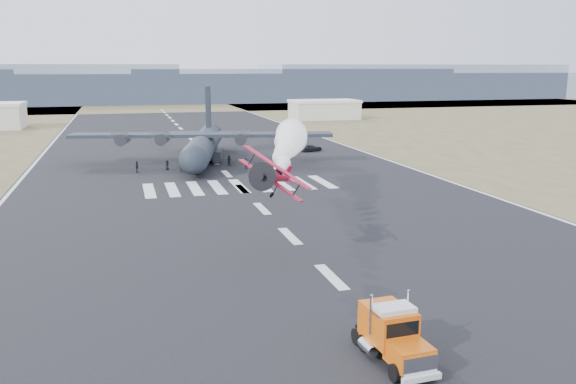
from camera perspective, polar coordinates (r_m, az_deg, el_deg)
name	(u,v)px	position (r m, az deg, el deg)	size (l,w,h in m)	color
ground	(399,343)	(37.53, 10.32, -13.75)	(500.00, 500.00, 0.00)	black
scrub_far	(158,106)	(261.34, -12.10, 7.89)	(500.00, 80.00, 0.00)	brown
runway_markings	(227,174)	(93.05, -5.76, 1.71)	(60.00, 260.00, 0.01)	silver
ridge_seg_d	(153,88)	(290.96, -12.52, 9.51)	(150.00, 50.00, 13.00)	gray
ridge_seg_e	(289,84)	(301.38, 0.09, 10.04)	(150.00, 50.00, 15.00)	gray
ridge_seg_f	(411,81)	(324.74, 11.40, 10.11)	(150.00, 50.00, 17.00)	gray
ridge_seg_g	(519,84)	(358.58, 20.84, 9.39)	(150.00, 50.00, 13.00)	gray
hangar_right	(324,109)	(190.92, 3.41, 7.74)	(20.50, 12.50, 5.90)	beige
semi_truck	(392,333)	(34.98, 9.73, -12.88)	(2.70, 7.14, 3.18)	black
aerobatic_biplane	(275,176)	(50.26, -1.26, 1.49)	(5.77, 6.15, 4.66)	red
smoke_trail	(290,139)	(75.04, 0.23, 5.03)	(11.33, 28.98, 4.13)	white
transport_aircraft	(203,143)	(104.89, -7.92, 4.56)	(43.16, 35.31, 12.53)	black
support_vehicle	(311,148)	(117.57, 2.14, 4.15)	(2.12, 4.61, 1.28)	black
crew_a	(246,163)	(97.70, -3.94, 2.72)	(0.63, 0.52, 1.73)	black
crew_b	(229,160)	(100.71, -5.53, 2.96)	(0.83, 0.51, 1.70)	black
crew_c	(196,163)	(98.45, -8.59, 2.69)	(1.11, 0.52, 1.72)	black
crew_d	(137,167)	(96.34, -13.96, 2.29)	(1.04, 0.53, 1.77)	black
crew_e	(167,165)	(97.88, -11.26, 2.50)	(0.77, 0.47, 1.58)	black
crew_f	(283,163)	(97.55, -0.48, 2.69)	(1.46, 0.47, 1.58)	black
crew_g	(274,158)	(102.66, -1.31, 3.17)	(0.62, 0.51, 1.71)	black
crew_h	(182,167)	(95.59, -9.93, 2.36)	(0.82, 0.51, 1.68)	black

